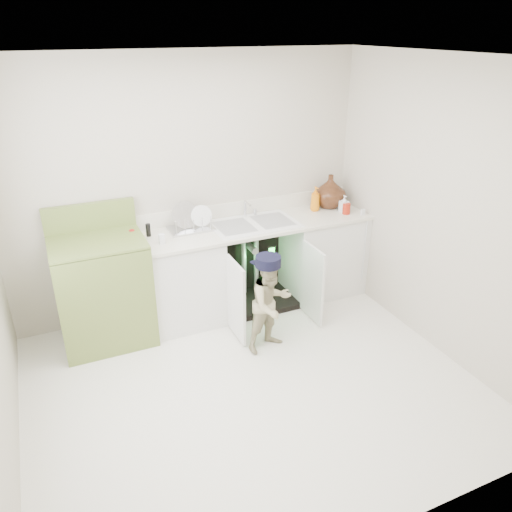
{
  "coord_description": "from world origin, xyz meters",
  "views": [
    {
      "loc": [
        -1.3,
        -2.98,
        2.68
      ],
      "look_at": [
        0.35,
        0.7,
        0.8
      ],
      "focal_mm": 35.0,
      "sensor_mm": 36.0,
      "label": 1
    }
  ],
  "objects": [
    {
      "name": "counter_run",
      "position": [
        0.59,
        1.21,
        0.48
      ],
      "size": [
        2.44,
        1.02,
        1.25
      ],
      "color": "white",
      "rests_on": "ground"
    },
    {
      "name": "room_shell",
      "position": [
        0.0,
        0.0,
        1.25
      ],
      "size": [
        6.0,
        5.5,
        1.26
      ],
      "color": "#BDB3A2",
      "rests_on": "ground"
    },
    {
      "name": "repair_worker",
      "position": [
        0.37,
        0.43,
        0.46
      ],
      "size": [
        0.5,
        0.65,
        0.91
      ],
      "rotation": [
        0.0,
        0.0,
        0.24
      ],
      "color": "tan",
      "rests_on": "ground"
    },
    {
      "name": "ground",
      "position": [
        0.0,
        0.0,
        0.0
      ],
      "size": [
        3.5,
        3.5,
        0.0
      ],
      "primitive_type": "plane",
      "color": "beige",
      "rests_on": "ground"
    },
    {
      "name": "avocado_stove",
      "position": [
        -0.95,
        1.18,
        0.51
      ],
      "size": [
        0.8,
        0.65,
        1.24
      ],
      "color": "olive",
      "rests_on": "ground"
    }
  ]
}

